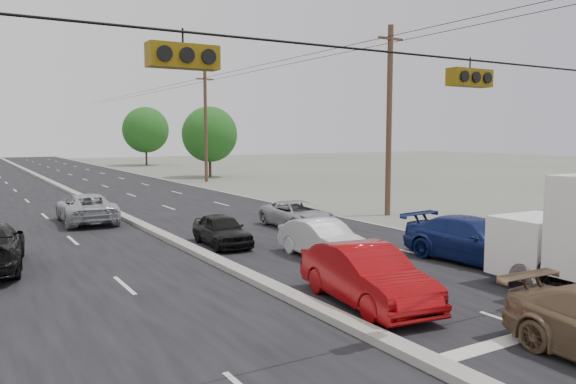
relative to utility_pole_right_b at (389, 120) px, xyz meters
name	(u,v)px	position (x,y,z in m)	size (l,w,h in m)	color
ground	(407,356)	(-12.50, -15.00, -5.11)	(200.00, 200.00, 0.00)	#606356
road_surface	(88,201)	(-12.50, 15.00, -5.11)	(20.00, 160.00, 0.02)	black
center_median	(88,200)	(-12.50, 15.00, -5.01)	(0.50, 160.00, 0.20)	gray
utility_pole_right_b	(389,120)	(0.00, 0.00, 0.00)	(1.60, 0.30, 10.00)	#422D1E
utility_pole_right_c	(206,126)	(0.00, 25.00, 0.00)	(1.60, 0.30, 10.00)	#422D1E
traffic_signals	(466,75)	(-11.10, -15.00, 0.39)	(25.00, 0.30, 0.54)	black
tree_right_mid	(210,134)	(2.50, 30.00, -0.77)	(5.60, 5.60, 7.14)	#382619
tree_right_far	(146,130)	(3.50, 55.00, -0.15)	(6.40, 6.40, 8.16)	#382619
red_sedan	(367,276)	(-11.10, -11.99, -4.35)	(1.60, 4.59, 1.51)	maroon
queue_car_a	(222,230)	(-11.10, -3.10, -4.49)	(1.45, 3.61, 1.23)	black
queue_car_b	(323,240)	(-9.00, -6.98, -4.44)	(1.41, 4.04, 1.33)	silver
queue_car_c	(298,215)	(-6.37, -1.13, -4.49)	(2.05, 4.44, 1.23)	#9B9DA2
queue_car_d	(475,241)	(-4.97, -10.17, -4.35)	(2.11, 5.19, 1.51)	navy
oncoming_far	(86,209)	(-14.45, 5.51, -4.39)	(2.39, 5.18, 1.44)	#A8ACB0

